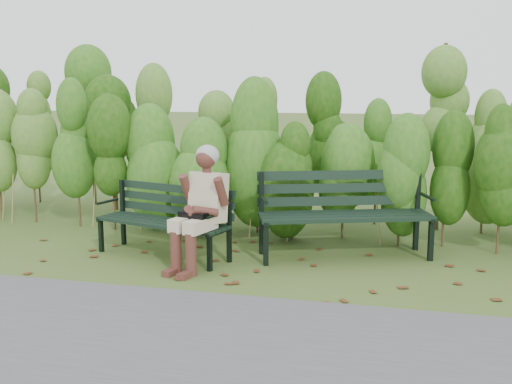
# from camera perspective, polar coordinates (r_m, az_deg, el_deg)

# --- Properties ---
(ground) EXTENTS (80.00, 80.00, 0.00)m
(ground) POSITION_cam_1_polar(r_m,az_deg,el_deg) (6.48, -0.75, -7.07)
(ground) COLOR #475C24
(footpath) EXTENTS (60.00, 2.50, 0.01)m
(footpath) POSITION_cam_1_polar(r_m,az_deg,el_deg) (4.51, -8.05, -14.86)
(footpath) COLOR #474749
(footpath) RESTS_ON ground
(hedge_band) EXTENTS (11.04, 1.67, 2.42)m
(hedge_band) POSITION_cam_1_polar(r_m,az_deg,el_deg) (8.03, 2.59, 5.37)
(hedge_band) COLOR #47381E
(hedge_band) RESTS_ON ground
(leaf_litter) EXTENTS (5.71, 2.18, 0.01)m
(leaf_litter) POSITION_cam_1_polar(r_m,az_deg,el_deg) (6.48, -2.28, -7.03)
(leaf_litter) COLOR #583016
(leaf_litter) RESTS_ON ground
(bench_left) EXTENTS (1.68, 0.94, 0.80)m
(bench_left) POSITION_cam_1_polar(r_m,az_deg,el_deg) (6.86, -8.46, -2.16)
(bench_left) COLOR black
(bench_left) RESTS_ON ground
(bench_right) EXTENTS (2.01, 1.22, 0.96)m
(bench_right) POSITION_cam_1_polar(r_m,az_deg,el_deg) (6.84, 8.29, -1.38)
(bench_right) COLOR black
(bench_right) RESTS_ON ground
(seated_woman) EXTENTS (0.58, 0.84, 1.30)m
(seated_woman) POSITION_cam_1_polar(r_m,az_deg,el_deg) (6.33, -5.26, -0.85)
(seated_woman) COLOR #B6A38E
(seated_woman) RESTS_ON ground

